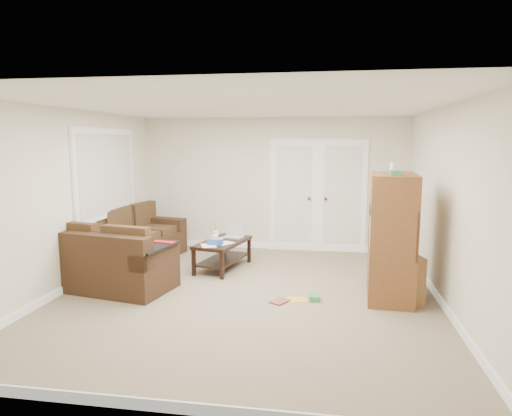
% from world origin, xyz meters
% --- Properties ---
extents(floor, '(5.50, 5.50, 0.00)m').
position_xyz_m(floor, '(0.00, 0.00, 0.00)').
color(floor, gray).
rests_on(floor, ground).
extents(ceiling, '(5.00, 5.50, 0.02)m').
position_xyz_m(ceiling, '(0.00, 0.00, 2.50)').
color(ceiling, white).
rests_on(ceiling, wall_back).
extents(wall_left, '(0.02, 5.50, 2.50)m').
position_xyz_m(wall_left, '(-2.50, 0.00, 1.25)').
color(wall_left, white).
rests_on(wall_left, floor).
extents(wall_right, '(0.02, 5.50, 2.50)m').
position_xyz_m(wall_right, '(2.50, 0.00, 1.25)').
color(wall_right, white).
rests_on(wall_right, floor).
extents(wall_back, '(5.00, 0.02, 2.50)m').
position_xyz_m(wall_back, '(0.00, 2.75, 1.25)').
color(wall_back, white).
rests_on(wall_back, floor).
extents(wall_front, '(5.00, 0.02, 2.50)m').
position_xyz_m(wall_front, '(0.00, -2.75, 1.25)').
color(wall_front, white).
rests_on(wall_front, floor).
extents(baseboards, '(5.00, 5.50, 0.10)m').
position_xyz_m(baseboards, '(0.00, 0.00, 0.05)').
color(baseboards, white).
rests_on(baseboards, floor).
extents(french_doors, '(1.80, 0.05, 2.13)m').
position_xyz_m(french_doors, '(0.85, 2.71, 1.04)').
color(french_doors, white).
rests_on(french_doors, floor).
extents(window_left, '(0.05, 1.92, 1.42)m').
position_xyz_m(window_left, '(-2.46, 1.00, 1.55)').
color(window_left, white).
rests_on(window_left, wall_left).
extents(sectional_sofa, '(1.96, 3.03, 0.85)m').
position_xyz_m(sectional_sofa, '(-2.12, 0.68, 0.33)').
color(sectional_sofa, '#3B2616').
rests_on(sectional_sofa, floor).
extents(coffee_table, '(0.80, 1.23, 0.77)m').
position_xyz_m(coffee_table, '(-0.61, 1.23, 0.25)').
color(coffee_table, black).
rests_on(coffee_table, floor).
extents(tv_armoire, '(0.63, 1.06, 1.77)m').
position_xyz_m(tv_armoire, '(1.87, 0.23, 0.83)').
color(tv_armoire, brown).
rests_on(tv_armoire, floor).
extents(side_cabinet, '(0.60, 0.60, 1.01)m').
position_xyz_m(side_cabinet, '(1.98, 0.05, 0.36)').
color(side_cabinet, brown).
rests_on(side_cabinet, floor).
extents(space_heater, '(0.15, 0.13, 0.31)m').
position_xyz_m(space_heater, '(2.08, 2.45, 0.16)').
color(space_heater, white).
rests_on(space_heater, floor).
extents(floor_magazine, '(0.29, 0.24, 0.01)m').
position_xyz_m(floor_magazine, '(0.67, -0.07, 0.00)').
color(floor_magazine, gold).
rests_on(floor_magazine, floor).
extents(floor_greenbox, '(0.15, 0.19, 0.07)m').
position_xyz_m(floor_greenbox, '(0.90, -0.05, 0.04)').
color(floor_greenbox, '#3C854C').
rests_on(floor_greenbox, floor).
extents(floor_book, '(0.28, 0.30, 0.02)m').
position_xyz_m(floor_book, '(0.38, -0.15, 0.01)').
color(floor_book, brown).
rests_on(floor_book, floor).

